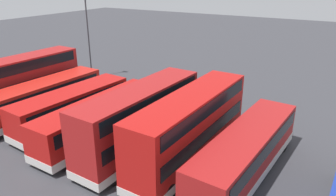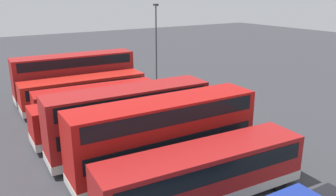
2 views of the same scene
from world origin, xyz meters
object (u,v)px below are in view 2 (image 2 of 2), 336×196
bus_double_decker_seventh (75,75)px  bus_single_deck_sixth (84,91)px  bus_double_decker_third (130,119)px  waste_bin_yellow (219,93)px  bus_single_deck_fifth (97,102)px  bus_double_decker_second (165,134)px  bus_single_deck_fourth (108,115)px  car_hatchback_silver (220,110)px  lamp_post_tall (156,39)px  bus_single_deck_near_end (204,173)px

bus_double_decker_seventh → bus_single_deck_sixth: bearing=174.7°
bus_double_decker_third → bus_single_deck_sixth: (10.87, -0.62, -0.83)m
bus_single_deck_sixth → waste_bin_yellow: bus_single_deck_sixth is taller
bus_double_decker_third → waste_bin_yellow: (6.58, -13.41, -1.97)m
waste_bin_yellow → bus_single_deck_fifth: bearing=87.8°
bus_double_decker_second → bus_double_decker_third: 3.51m
bus_single_deck_fourth → car_hatchback_silver: bus_single_deck_fourth is taller
bus_single_deck_sixth → waste_bin_yellow: 13.53m
bus_double_decker_third → lamp_post_tall: lamp_post_tall is taller
bus_double_decker_seventh → bus_double_decker_second: bearing=179.0°
bus_single_deck_sixth → bus_double_decker_third: bearing=176.7°
bus_single_deck_near_end → bus_double_decker_third: size_ratio=1.05×
bus_single_deck_near_end → waste_bin_yellow: bearing=-42.8°
bus_single_deck_fifth → bus_double_decker_seventh: 7.31m
bus_single_deck_fourth → car_hatchback_silver: (-1.76, -9.61, -0.92)m
bus_single_deck_fourth → car_hatchback_silver: bearing=-100.4°
bus_single_deck_sixth → car_hatchback_silver: 12.71m
bus_single_deck_fifth → bus_double_decker_third: bearing=176.4°
bus_double_decker_third → bus_single_deck_sixth: bearing=-3.3°
bus_single_deck_fourth → bus_single_deck_sixth: size_ratio=0.98×
bus_single_deck_sixth → bus_double_decker_seventh: bus_double_decker_seventh is taller
bus_double_decker_seventh → waste_bin_yellow: size_ratio=12.63×
bus_single_deck_fourth → bus_double_decker_seventh: bus_double_decker_seventh is taller
lamp_post_tall → car_hatchback_silver: bearing=174.3°
bus_single_deck_near_end → bus_single_deck_sixth: size_ratio=1.01×
bus_double_decker_second → lamp_post_tall: lamp_post_tall is taller
bus_single_deck_fifth → bus_double_decker_seventh: bus_double_decker_seventh is taller
bus_double_decker_third → bus_single_deck_fifth: bearing=-3.6°
bus_single_deck_fourth → bus_single_deck_sixth: 7.23m
bus_single_deck_near_end → bus_single_deck_fourth: (10.81, 0.71, -0.00)m
bus_double_decker_second → bus_single_deck_sixth: bus_double_decker_second is taller
bus_double_decker_third → bus_double_decker_seventh: (14.32, -0.94, 0.00)m
lamp_post_tall → waste_bin_yellow: size_ratio=9.75×
bus_single_deck_fourth → bus_double_decker_third: bearing=-179.6°
bus_single_deck_near_end → bus_double_decker_second: size_ratio=0.99×
bus_double_decker_third → bus_single_deck_sixth: bus_double_decker_third is taller
lamp_post_tall → bus_single_deck_fourth: bearing=136.0°
bus_double_decker_third → bus_double_decker_second: bearing=-169.6°
bus_double_decker_third → car_hatchback_silver: bus_double_decker_third is taller
bus_single_deck_fourth → bus_single_deck_fifth: 3.45m
bus_double_decker_third → bus_single_deck_fourth: (3.66, 0.03, -0.83)m
bus_single_deck_near_end → lamp_post_tall: (22.10, -10.19, 3.71)m
bus_single_deck_sixth → bus_double_decker_seventh: 3.56m
car_hatchback_silver → bus_double_decker_third: bearing=101.2°
bus_single_deck_near_end → lamp_post_tall: 24.62m
bus_double_decker_third → car_hatchback_silver: 9.92m
lamp_post_tall → waste_bin_yellow: bearing=-163.2°
bus_double_decker_second → bus_single_deck_fourth: (7.11, 0.66, -0.83)m
bus_single_deck_near_end → car_hatchback_silver: bearing=-44.5°
bus_single_deck_near_end → bus_single_deck_fifth: bearing=0.9°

